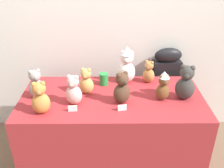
{
  "coord_description": "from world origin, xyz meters",
  "views": [
    {
      "loc": [
        -0.01,
        -1.6,
        1.83
      ],
      "look_at": [
        0.0,
        0.25,
        0.83
      ],
      "focal_mm": 40.7,
      "sensor_mm": 36.0,
      "label": 1
    }
  ],
  "objects_px": {
    "teddy_bear_ash": "(36,84)",
    "teddy_bear_snow": "(127,65)",
    "instrument_case": "(164,90)",
    "display_table": "(112,130)",
    "party_cup_green": "(104,79)",
    "teddy_bear_caramel": "(149,72)",
    "teddy_bear_chestnut": "(163,86)",
    "teddy_bear_ginger": "(40,99)",
    "teddy_bear_honey": "(86,82)",
    "teddy_bear_blush": "(74,91)",
    "teddy_bear_charcoal": "(186,83)",
    "teddy_bear_cocoa": "(122,89)"
  },
  "relations": [
    {
      "from": "instrument_case",
      "to": "teddy_bear_honey",
      "type": "height_order",
      "value": "instrument_case"
    },
    {
      "from": "teddy_bear_snow",
      "to": "teddy_bear_caramel",
      "type": "distance_m",
      "value": 0.22
    },
    {
      "from": "teddy_bear_ginger",
      "to": "teddy_bear_cocoa",
      "type": "xyz_separation_m",
      "value": [
        0.61,
        0.14,
        0.0
      ]
    },
    {
      "from": "teddy_bear_cocoa",
      "to": "teddy_bear_honey",
      "type": "bearing_deg",
      "value": 120.18
    },
    {
      "from": "teddy_bear_charcoal",
      "to": "instrument_case",
      "type": "bearing_deg",
      "value": 112.03
    },
    {
      "from": "teddy_bear_ginger",
      "to": "teddy_bear_chestnut",
      "type": "bearing_deg",
      "value": -0.03
    },
    {
      "from": "teddy_bear_caramel",
      "to": "teddy_bear_ash",
      "type": "bearing_deg",
      "value": -137.4
    },
    {
      "from": "instrument_case",
      "to": "teddy_bear_ginger",
      "type": "relative_size",
      "value": 3.58
    },
    {
      "from": "display_table",
      "to": "instrument_case",
      "type": "bearing_deg",
      "value": 42.02
    },
    {
      "from": "display_table",
      "to": "teddy_bear_caramel",
      "type": "distance_m",
      "value": 0.63
    },
    {
      "from": "teddy_bear_honey",
      "to": "teddy_bear_snow",
      "type": "distance_m",
      "value": 0.42
    },
    {
      "from": "instrument_case",
      "to": "teddy_bear_chestnut",
      "type": "distance_m",
      "value": 0.68
    },
    {
      "from": "party_cup_green",
      "to": "teddy_bear_charcoal",
      "type": "bearing_deg",
      "value": -20.89
    },
    {
      "from": "teddy_bear_ash",
      "to": "teddy_bear_snow",
      "type": "bearing_deg",
      "value": -8.2
    },
    {
      "from": "teddy_bear_ginger",
      "to": "party_cup_green",
      "type": "relative_size",
      "value": 2.44
    },
    {
      "from": "teddy_bear_honey",
      "to": "party_cup_green",
      "type": "xyz_separation_m",
      "value": [
        0.14,
        0.16,
        -0.06
      ]
    },
    {
      "from": "teddy_bear_chestnut",
      "to": "party_cup_green",
      "type": "relative_size",
      "value": 2.34
    },
    {
      "from": "teddy_bear_honey",
      "to": "teddy_bear_cocoa",
      "type": "xyz_separation_m",
      "value": [
        0.3,
        -0.16,
        0.02
      ]
    },
    {
      "from": "teddy_bear_ginger",
      "to": "teddy_bear_caramel",
      "type": "height_order",
      "value": "teddy_bear_ginger"
    },
    {
      "from": "teddy_bear_ash",
      "to": "teddy_bear_ginger",
      "type": "relative_size",
      "value": 0.96
    },
    {
      "from": "instrument_case",
      "to": "teddy_bear_cocoa",
      "type": "height_order",
      "value": "teddy_bear_cocoa"
    },
    {
      "from": "teddy_bear_ash",
      "to": "teddy_bear_cocoa",
      "type": "relative_size",
      "value": 0.93
    },
    {
      "from": "teddy_bear_snow",
      "to": "party_cup_green",
      "type": "bearing_deg",
      "value": -154.89
    },
    {
      "from": "display_table",
      "to": "teddy_bear_ginger",
      "type": "relative_size",
      "value": 5.78
    },
    {
      "from": "teddy_bear_charcoal",
      "to": "teddy_bear_chestnut",
      "type": "distance_m",
      "value": 0.18
    },
    {
      "from": "teddy_bear_ginger",
      "to": "teddy_bear_cocoa",
      "type": "relative_size",
      "value": 0.98
    },
    {
      "from": "teddy_bear_charcoal",
      "to": "teddy_bear_snow",
      "type": "xyz_separation_m",
      "value": [
        -0.46,
        0.31,
        0.03
      ]
    },
    {
      "from": "teddy_bear_charcoal",
      "to": "party_cup_green",
      "type": "xyz_separation_m",
      "value": [
        -0.67,
        0.26,
        -0.09
      ]
    },
    {
      "from": "teddy_bear_cocoa",
      "to": "teddy_bear_ash",
      "type": "bearing_deg",
      "value": 140.34
    },
    {
      "from": "teddy_bear_blush",
      "to": "teddy_bear_chestnut",
      "type": "height_order",
      "value": "same"
    },
    {
      "from": "party_cup_green",
      "to": "teddy_bear_caramel",
      "type": "bearing_deg",
      "value": 5.8
    },
    {
      "from": "instrument_case",
      "to": "teddy_bear_cocoa",
      "type": "distance_m",
      "value": 0.86
    },
    {
      "from": "teddy_bear_charcoal",
      "to": "teddy_bear_ash",
      "type": "height_order",
      "value": "teddy_bear_charcoal"
    },
    {
      "from": "instrument_case",
      "to": "teddy_bear_caramel",
      "type": "bearing_deg",
      "value": -138.08
    },
    {
      "from": "teddy_bear_caramel",
      "to": "party_cup_green",
      "type": "relative_size",
      "value": 1.97
    },
    {
      "from": "instrument_case",
      "to": "teddy_bear_caramel",
      "type": "height_order",
      "value": "instrument_case"
    },
    {
      "from": "teddy_bear_charcoal",
      "to": "teddy_bear_blush",
      "type": "bearing_deg",
      "value": -156.7
    },
    {
      "from": "instrument_case",
      "to": "teddy_bear_chestnut",
      "type": "xyz_separation_m",
      "value": [
        -0.15,
        -0.56,
        0.35
      ]
    },
    {
      "from": "teddy_bear_snow",
      "to": "teddy_bear_chestnut",
      "type": "bearing_deg",
      "value": -38.6
    },
    {
      "from": "display_table",
      "to": "teddy_bear_snow",
      "type": "bearing_deg",
      "value": 63.45
    },
    {
      "from": "display_table",
      "to": "teddy_bear_ash",
      "type": "height_order",
      "value": "teddy_bear_ash"
    },
    {
      "from": "teddy_bear_honey",
      "to": "party_cup_green",
      "type": "bearing_deg",
      "value": 61.02
    },
    {
      "from": "instrument_case",
      "to": "teddy_bear_ash",
      "type": "height_order",
      "value": "teddy_bear_ash"
    },
    {
      "from": "display_table",
      "to": "teddy_bear_blush",
      "type": "xyz_separation_m",
      "value": [
        -0.3,
        -0.11,
        0.48
      ]
    },
    {
      "from": "teddy_bear_ash",
      "to": "party_cup_green",
      "type": "relative_size",
      "value": 2.33
    },
    {
      "from": "instrument_case",
      "to": "teddy_bear_blush",
      "type": "distance_m",
      "value": 1.13
    },
    {
      "from": "teddy_bear_ginger",
      "to": "teddy_bear_charcoal",
      "type": "bearing_deg",
      "value": -1.2
    },
    {
      "from": "teddy_bear_ash",
      "to": "teddy_bear_ginger",
      "type": "xyz_separation_m",
      "value": [
        0.09,
        -0.23,
        0.01
      ]
    },
    {
      "from": "teddy_bear_ash",
      "to": "party_cup_green",
      "type": "height_order",
      "value": "teddy_bear_ash"
    },
    {
      "from": "teddy_bear_caramel",
      "to": "teddy_bear_charcoal",
      "type": "bearing_deg",
      "value": -21.84
    }
  ]
}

